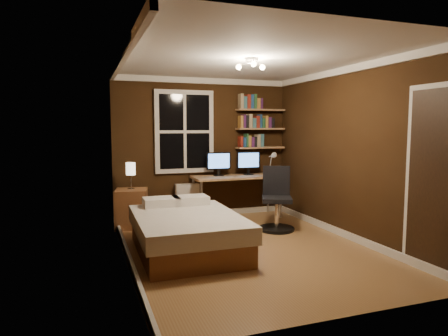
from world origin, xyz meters
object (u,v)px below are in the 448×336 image
object	(u,v)px
bedside_lamp	(131,176)
office_chair	(277,206)
desk	(237,179)
desk_lamp	(272,163)
radiator	(187,201)
bed	(187,232)
nightstand	(132,208)
monitor_right	(248,163)
monitor_left	(219,164)

from	to	relation	value
bedside_lamp	office_chair	world-z (taller)	bedside_lamp
desk	desk_lamp	distance (m)	0.70
radiator	bed	bearing A→B (deg)	-104.39
desk_lamp	office_chair	size ratio (longest dim) A/B	0.44
desk	bedside_lamp	bearing A→B (deg)	-176.86
bed	office_chair	world-z (taller)	office_chair
nightstand	office_chair	size ratio (longest dim) A/B	0.62
bedside_lamp	monitor_right	xyz separation A→B (m)	(2.13, 0.18, 0.13)
desk	nightstand	bearing A→B (deg)	-176.86
radiator	desk	bearing A→B (deg)	-13.43
nightstand	office_chair	xyz separation A→B (m)	(2.16, -0.91, 0.07)
monitor_right	office_chair	bearing A→B (deg)	-88.45
monitor_left	office_chair	distance (m)	1.38
desk_lamp	office_chair	xyz separation A→B (m)	(-0.35, -0.87, -0.60)
bedside_lamp	radiator	size ratio (longest dim) A/B	0.69
monitor_right	desk_lamp	size ratio (longest dim) A/B	1.01
nightstand	desk_lamp	xyz separation A→B (m)	(2.51, -0.03, 0.67)
radiator	office_chair	size ratio (longest dim) A/B	0.62
desk	bed	bearing A→B (deg)	-129.30
bed	monitor_right	distance (m)	2.46
bedside_lamp	monitor_left	size ratio (longest dim) A/B	0.98
monitor_left	office_chair	xyz separation A→B (m)	(0.60, -1.09, -0.59)
desk_lamp	bedside_lamp	bearing A→B (deg)	179.21
monitor_right	office_chair	size ratio (longest dim) A/B	0.44
monitor_left	bedside_lamp	bearing A→B (deg)	-173.28
desk	monitor_right	xyz separation A→B (m)	(0.25, 0.08, 0.27)
nightstand	radiator	world-z (taller)	same
desk_lamp	monitor_left	bearing A→B (deg)	167.09
radiator	nightstand	bearing A→B (deg)	-162.88
monitor_left	monitor_right	bearing A→B (deg)	0.00
radiator	monitor_left	xyz separation A→B (m)	(0.55, -0.13, 0.66)
desk	monitor_left	xyz separation A→B (m)	(-0.32, 0.08, 0.27)
bedside_lamp	bed	bearing A→B (deg)	-70.86
radiator	desk	size ratio (longest dim) A/B	0.39
monitor_left	office_chair	bearing A→B (deg)	-60.99
bed	office_chair	size ratio (longest dim) A/B	1.82
nightstand	monitor_right	bearing A→B (deg)	16.32
nightstand	bed	bearing A→B (deg)	-59.45
bed	radiator	xyz separation A→B (m)	(0.48, 1.85, 0.05)
monitor_left	desk_lamp	xyz separation A→B (m)	(0.95, -0.22, 0.01)
desk_lamp	office_chair	world-z (taller)	desk_lamp
nightstand	radiator	bearing A→B (deg)	28.52
monitor_left	bed	bearing A→B (deg)	-120.64
radiator	monitor_right	bearing A→B (deg)	-6.50
bed	office_chair	bearing A→B (deg)	21.97
monitor_left	monitor_right	size ratio (longest dim) A/B	1.00
nightstand	office_chair	world-z (taller)	office_chair
desk_lamp	bed	bearing A→B (deg)	-142.62
nightstand	desk	world-z (taller)	desk
desk	desk_lamp	xyz separation A→B (m)	(0.63, -0.14, 0.28)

